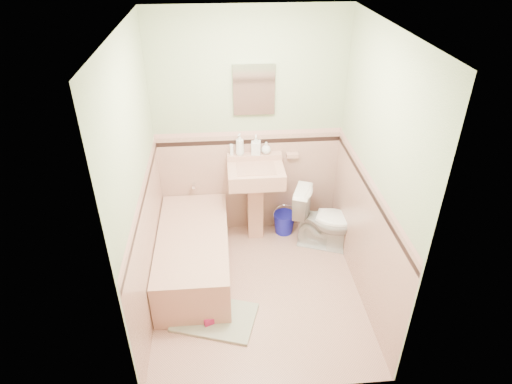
{
  "coord_description": "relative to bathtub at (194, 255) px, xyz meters",
  "views": [
    {
      "loc": [
        -0.3,
        -3.2,
        3.15
      ],
      "look_at": [
        0.0,
        0.25,
        1.0
      ],
      "focal_mm": 30.92,
      "sensor_mm": 36.0,
      "label": 1
    }
  ],
  "objects": [
    {
      "name": "soap_bottle_right",
      "position": [
        0.81,
        0.71,
        0.84
      ],
      "size": [
        0.13,
        0.13,
        0.13
      ],
      "primitive_type": "imported",
      "rotation": [
        0.0,
        0.0,
        0.3
      ],
      "color": "#B2B2B2",
      "rests_on": "sink"
    },
    {
      "name": "wainscot_front",
      "position": [
        0.63,
        -1.42,
        0.38
      ],
      "size": [
        2.0,
        0.0,
        2.0
      ],
      "primitive_type": "plane",
      "rotation": [
        -1.57,
        0.0,
        0.0
      ],
      "color": "tan",
      "rests_on": "ground"
    },
    {
      "name": "wainscot_back",
      "position": [
        0.63,
        0.76,
        0.38
      ],
      "size": [
        2.0,
        0.0,
        2.0
      ],
      "primitive_type": "plane",
      "rotation": [
        1.57,
        0.0,
        0.0
      ],
      "color": "tan",
      "rests_on": "ground"
    },
    {
      "name": "cap_back",
      "position": [
        0.63,
        0.75,
        0.99
      ],
      "size": [
        2.0,
        0.0,
        2.0
      ],
      "primitive_type": "plane",
      "rotation": [
        1.57,
        0.0,
        0.0
      ],
      "color": "tan",
      "rests_on": "ground"
    },
    {
      "name": "cap_front",
      "position": [
        0.63,
        -1.41,
        0.99
      ],
      "size": [
        2.0,
        0.0,
        2.0
      ],
      "primitive_type": "plane",
      "rotation": [
        -1.57,
        0.0,
        0.0
      ],
      "color": "tan",
      "rests_on": "ground"
    },
    {
      "name": "ceiling",
      "position": [
        0.63,
        -0.33,
        2.27
      ],
      "size": [
        2.2,
        2.2,
        0.0
      ],
      "primitive_type": "plane",
      "rotation": [
        3.14,
        0.0,
        0.0
      ],
      "color": "white",
      "rests_on": "ground"
    },
    {
      "name": "wall_left",
      "position": [
        -0.37,
        -0.33,
        1.02
      ],
      "size": [
        0.0,
        2.5,
        2.5
      ],
      "primitive_type": "plane",
      "rotation": [
        1.57,
        0.0,
        1.57
      ],
      "color": "beige",
      "rests_on": "ground"
    },
    {
      "name": "wall_right",
      "position": [
        1.63,
        -0.33,
        1.02
      ],
      "size": [
        0.0,
        2.5,
        2.5
      ],
      "primitive_type": "plane",
      "rotation": [
        1.57,
        0.0,
        -1.57
      ],
      "color": "beige",
      "rests_on": "ground"
    },
    {
      "name": "tub_faucet",
      "position": [
        0.0,
        0.72,
        0.41
      ],
      "size": [
        0.04,
        0.12,
        0.04
      ],
      "primitive_type": "cylinder",
      "rotation": [
        1.57,
        0.0,
        0.0
      ],
      "color": "silver",
      "rests_on": "wall_back"
    },
    {
      "name": "sink_faucet",
      "position": [
        0.68,
        0.67,
        0.72
      ],
      "size": [
        0.02,
        0.02,
        0.1
      ],
      "primitive_type": "cylinder",
      "color": "silver",
      "rests_on": "sink"
    },
    {
      "name": "bathtub",
      "position": [
        0.0,
        0.0,
        0.0
      ],
      "size": [
        0.7,
        1.5,
        0.45
      ],
      "primitive_type": "cube",
      "color": "tan",
      "rests_on": "floor"
    },
    {
      "name": "toilet",
      "position": [
        1.43,
        0.34,
        0.12
      ],
      "size": [
        0.78,
        0.6,
        0.7
      ],
      "primitive_type": "imported",
      "rotation": [
        0.0,
        0.0,
        1.21
      ],
      "color": "white",
      "rests_on": "floor"
    },
    {
      "name": "bath_mat",
      "position": [
        0.2,
        -0.66,
        -0.21
      ],
      "size": [
        0.85,
        0.69,
        0.03
      ],
      "primitive_type": "cube",
      "rotation": [
        0.0,
        0.0,
        -0.31
      ],
      "color": "#939D83",
      "rests_on": "floor"
    },
    {
      "name": "accent_back",
      "position": [
        0.63,
        0.75,
        0.9
      ],
      "size": [
        2.0,
        0.0,
        2.0
      ],
      "primitive_type": "plane",
      "rotation": [
        1.57,
        0.0,
        0.0
      ],
      "color": "black",
      "rests_on": "ground"
    },
    {
      "name": "bucket",
      "position": [
        1.02,
        0.61,
        -0.1
      ],
      "size": [
        0.32,
        0.32,
        0.25
      ],
      "primitive_type": null,
      "rotation": [
        0.0,
        0.0,
        -0.33
      ],
      "color": "#1517B0",
      "rests_on": "floor"
    },
    {
      "name": "medicine_cabinet",
      "position": [
        0.68,
        0.74,
        1.47
      ],
      "size": [
        0.41,
        0.04,
        0.51
      ],
      "primitive_type": "cube",
      "color": "white",
      "rests_on": "wall_back"
    },
    {
      "name": "accent_right",
      "position": [
        1.61,
        -0.33,
        0.89
      ],
      "size": [
        0.0,
        2.2,
        2.2
      ],
      "primitive_type": "plane",
      "rotation": [
        1.57,
        0.0,
        -1.57
      ],
      "color": "black",
      "rests_on": "ground"
    },
    {
      "name": "tube",
      "position": [
        0.44,
        0.71,
        0.83
      ],
      "size": [
        0.04,
        0.04,
        0.12
      ],
      "primitive_type": "cylinder",
      "rotation": [
        0.0,
        0.0,
        -0.26
      ],
      "color": "white",
      "rests_on": "sink"
    },
    {
      "name": "floor",
      "position": [
        0.63,
        -0.33,
        -0.23
      ],
      "size": [
        2.2,
        2.2,
        0.0
      ],
      "primitive_type": "plane",
      "color": "tan",
      "rests_on": "ground"
    },
    {
      "name": "cap_right",
      "position": [
        1.61,
        -0.33,
        1.0
      ],
      "size": [
        0.0,
        2.2,
        2.2
      ],
      "primitive_type": "plane",
      "rotation": [
        1.57,
        0.0,
        -1.57
      ],
      "color": "tan",
      "rests_on": "ground"
    },
    {
      "name": "soap_bottle_mid",
      "position": [
        0.7,
        0.71,
        0.88
      ],
      "size": [
        0.11,
        0.11,
        0.22
      ],
      "primitive_type": "imported",
      "rotation": [
        0.0,
        0.0,
        -0.14
      ],
      "color": "#B2B2B2",
      "rests_on": "sink"
    },
    {
      "name": "soap_bottle_left",
      "position": [
        0.53,
        0.71,
        0.89
      ],
      "size": [
        0.12,
        0.12,
        0.24
      ],
      "primitive_type": "imported",
      "rotation": [
        0.0,
        0.0,
        -0.41
      ],
      "color": "#B2B2B2",
      "rests_on": "sink"
    },
    {
      "name": "shoe",
      "position": [
        0.17,
        -0.72,
        -0.16
      ],
      "size": [
        0.18,
        0.13,
        0.07
      ],
      "primitive_type": "cube",
      "rotation": [
        0.0,
        0.0,
        0.38
      ],
      "color": "#BF1E59",
      "rests_on": "bath_mat"
    },
    {
      "name": "wainscot_right",
      "position": [
        1.62,
        -0.33,
        0.38
      ],
      "size": [
        0.0,
        2.2,
        2.2
      ],
      "primitive_type": "plane",
      "rotation": [
        1.57,
        0.0,
        -1.57
      ],
      "color": "tan",
      "rests_on": "ground"
    },
    {
      "name": "accent_left",
      "position": [
        -0.35,
        -0.33,
        0.89
      ],
      "size": [
        0.0,
        2.2,
        2.2
      ],
      "primitive_type": "plane",
      "rotation": [
        1.57,
        0.0,
        1.57
      ],
      "color": "black",
      "rests_on": "ground"
    },
    {
      "name": "wainscot_left",
      "position": [
        -0.36,
        -0.33,
        0.38
      ],
      "size": [
        0.0,
        2.2,
        2.2
      ],
      "primitive_type": "plane",
      "rotation": [
        1.57,
        0.0,
        1.57
      ],
      "color": "tan",
      "rests_on": "ground"
    },
    {
      "name": "soap_dish",
      "position": [
        1.1,
        0.73,
        0.72
      ],
      "size": [
        0.13,
        0.08,
        0.04
      ],
      "primitive_type": "cube",
      "color": "tan",
      "rests_on": "wall_back"
    },
    {
      "name": "sink",
      "position": [
        0.68,
        0.53,
        0.24
      ],
      "size": [
        0.59,
        0.49,
        0.93
      ],
      "primitive_type": null,
      "color": "tan",
      "rests_on": "floor"
    },
    {
      "name": "wall_front",
      "position": [
        0.63,
        -1.43,
        1.02
      ],
      "size": [
        2.5,
        0.0,
        2.5
      ],
      "primitive_type": "plane",
      "rotation": [
        -1.57,
        0.0,
        0.0
      ],
      "color": "beige",
      "rests_on": "ground"
    },
    {
      "name": "cap_left",
      "position": [
        -0.35,
        -0.33,
        1.0
      ],
      "size": [
        0.0,
        2.2,
        2.2
      ],
      "primitive_type": "plane",
      "rotation": [
        1.57,
        0.0,
        1.57
      ],
      "color": "tan",
      "rests_on": "ground"
    },
    {
      "name": "accent_front",
      "position": [
        0.63,
        -1.41,
        0.9
      ],
      "size": [
        2.0,
        0.0,
        2.0
      ],
      "primitive_type": "plane",
      "rotation": [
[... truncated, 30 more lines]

